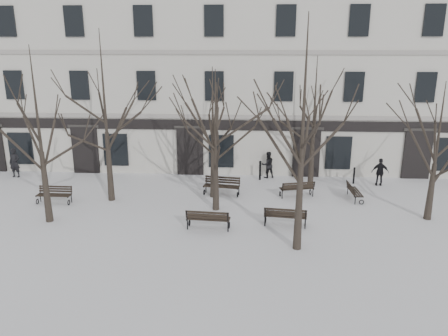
# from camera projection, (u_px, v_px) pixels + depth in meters

# --- Properties ---
(ground) EXTENTS (100.00, 100.00, 0.00)m
(ground) POSITION_uv_depth(u_px,v_px,m) (246.00, 228.00, 19.11)
(ground) COLOR silver
(ground) RESTS_ON ground
(building) EXTENTS (40.40, 10.20, 11.40)m
(building) POSITION_uv_depth(u_px,v_px,m) (249.00, 77.00, 30.01)
(building) COLOR beige
(building) RESTS_ON ground
(tree_0) EXTENTS (5.44, 5.44, 7.77)m
(tree_0) POSITION_uv_depth(u_px,v_px,m) (37.00, 115.00, 18.55)
(tree_0) COLOR black
(tree_0) RESTS_ON ground
(tree_1) EXTENTS (4.70, 4.70, 6.71)m
(tree_1) POSITION_uv_depth(u_px,v_px,m) (216.00, 125.00, 20.13)
(tree_1) COLOR black
(tree_1) RESTS_ON ground
(tree_2) EXTENTS (6.21, 6.21, 8.87)m
(tree_2) POSITION_uv_depth(u_px,v_px,m) (304.00, 109.00, 15.73)
(tree_2) COLOR black
(tree_2) RESTS_ON ground
(tree_3) EXTENTS (4.39, 4.39, 6.28)m
(tree_3) POSITION_uv_depth(u_px,v_px,m) (439.00, 136.00, 19.06)
(tree_3) COLOR black
(tree_3) RESTS_ON ground
(tree_4) EXTENTS (5.94, 5.94, 8.49)m
(tree_4) POSITION_uv_depth(u_px,v_px,m) (104.00, 97.00, 21.09)
(tree_4) COLOR black
(tree_4) RESTS_ON ground
(tree_5) EXTENTS (4.70, 4.70, 6.72)m
(tree_5) POSITION_uv_depth(u_px,v_px,m) (213.00, 118.00, 21.89)
(tree_5) COLOR black
(tree_5) RESTS_ON ground
(tree_6) EXTENTS (5.02, 5.02, 7.17)m
(tree_6) POSITION_uv_depth(u_px,v_px,m) (315.00, 107.00, 23.62)
(tree_6) COLOR black
(tree_6) RESTS_ON ground
(bench_0) EXTENTS (1.73, 0.64, 0.86)m
(bench_0) POSITION_uv_depth(u_px,v_px,m) (54.00, 194.00, 22.03)
(bench_0) COLOR black
(bench_0) RESTS_ON ground
(bench_1) EXTENTS (1.93, 0.84, 0.95)m
(bench_1) POSITION_uv_depth(u_px,v_px,m) (208.00, 218.00, 18.88)
(bench_1) COLOR black
(bench_1) RESTS_ON ground
(bench_2) EXTENTS (1.92, 0.89, 0.93)m
(bench_2) POSITION_uv_depth(u_px,v_px,m) (285.00, 216.00, 19.20)
(bench_2) COLOR black
(bench_2) RESTS_ON ground
(bench_3) EXTENTS (1.99, 0.97, 0.96)m
(bench_3) POSITION_uv_depth(u_px,v_px,m) (222.00, 185.00, 23.22)
(bench_3) COLOR black
(bench_3) RESTS_ON ground
(bench_4) EXTENTS (1.86, 1.03, 0.89)m
(bench_4) POSITION_uv_depth(u_px,v_px,m) (297.00, 188.00, 22.87)
(bench_4) COLOR black
(bench_4) RESTS_ON ground
(bench_5) EXTENTS (0.64, 1.63, 0.81)m
(bench_5) POSITION_uv_depth(u_px,v_px,m) (354.00, 191.00, 22.55)
(bench_5) COLOR black
(bench_5) RESTS_ON ground
(bollard_a) EXTENTS (0.15, 0.15, 1.17)m
(bollard_a) POSITION_uv_depth(u_px,v_px,m) (260.00, 170.00, 25.69)
(bollard_a) COLOR black
(bollard_a) RESTS_ON ground
(bollard_b) EXTENTS (0.13, 0.13, 0.98)m
(bollard_b) POSITION_uv_depth(u_px,v_px,m) (354.00, 175.00, 25.03)
(bollard_b) COLOR black
(bollard_b) RESTS_ON ground
(pedestrian_a) EXTENTS (0.66, 0.45, 1.77)m
(pedestrian_a) POSITION_uv_depth(u_px,v_px,m) (17.00, 177.00, 26.41)
(pedestrian_a) COLOR black
(pedestrian_a) RESTS_ON ground
(pedestrian_b) EXTENTS (0.93, 0.82, 1.60)m
(pedestrian_b) POSITION_uv_depth(u_px,v_px,m) (267.00, 178.00, 26.29)
(pedestrian_b) COLOR black
(pedestrian_b) RESTS_ON ground
(pedestrian_c) EXTENTS (0.97, 0.50, 1.59)m
(pedestrian_c) POSITION_uv_depth(u_px,v_px,m) (379.00, 185.00, 24.84)
(pedestrian_c) COLOR black
(pedestrian_c) RESTS_ON ground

